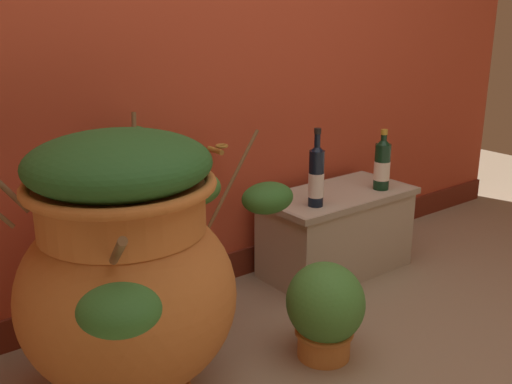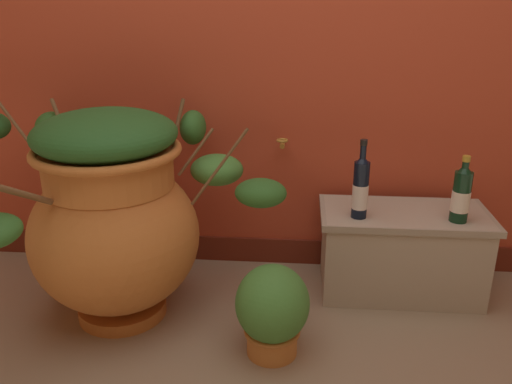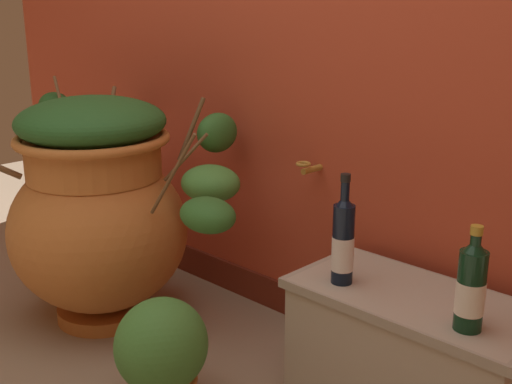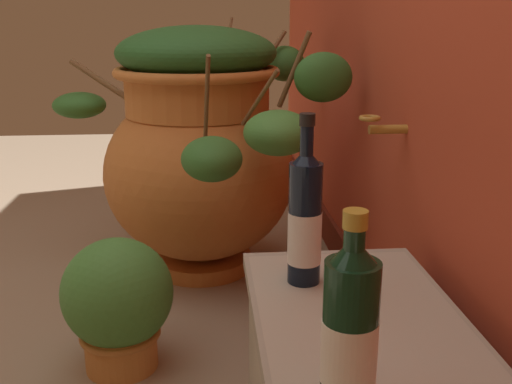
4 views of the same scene
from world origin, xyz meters
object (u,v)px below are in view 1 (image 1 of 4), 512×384
wine_bottle_left (316,176)px  wine_bottle_middle (382,164)px  potted_shrub (325,309)px  terracotta_urn (126,265)px

wine_bottle_left → wine_bottle_middle: 0.43m
wine_bottle_middle → potted_shrub: wine_bottle_middle is taller
wine_bottle_left → potted_shrub: size_ratio=0.94×
terracotta_urn → wine_bottle_left: size_ratio=3.83×
wine_bottle_left → wine_bottle_middle: bearing=-1.1°
potted_shrub → wine_bottle_left: bearing=51.3°
wine_bottle_middle → potted_shrub: (-0.79, -0.44, -0.34)m
terracotta_urn → potted_shrub: (0.67, -0.23, -0.29)m
wine_bottle_middle → potted_shrub: size_ratio=0.79×
terracotta_urn → potted_shrub: 0.77m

